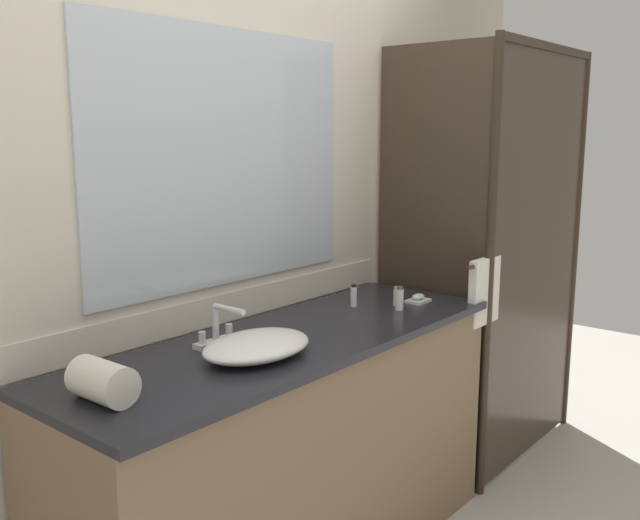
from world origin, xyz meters
name	(u,v)px	position (x,y,z in m)	size (l,w,h in m)	color
wall_back_with_mirror	(222,214)	(0.00, 0.34, 1.30)	(4.40, 0.06, 2.60)	beige
vanity_cabinet	(291,456)	(0.00, 0.01, 0.45)	(1.80, 0.58, 0.90)	brown
shower_enclosure	(505,257)	(1.28, -0.19, 1.02)	(1.20, 0.59, 2.00)	#2D2319
sink_basin	(257,346)	(-0.23, -0.06, 0.93)	(0.39, 0.28, 0.07)	white
faucet	(218,331)	(-0.23, 0.12, 0.95)	(0.17, 0.16, 0.14)	silver
soap_dish	(418,299)	(0.70, -0.07, 0.91)	(0.10, 0.07, 0.04)	silver
amenity_bottle_shampoo	(396,297)	(0.60, -0.03, 0.94)	(0.03, 0.03, 0.08)	silver
amenity_bottle_conditioner	(354,296)	(0.47, 0.09, 0.94)	(0.03, 0.03, 0.09)	silver
amenity_bottle_lotion	(400,299)	(0.55, -0.08, 0.95)	(0.03, 0.03, 0.10)	white
rolled_towel_near_edge	(103,382)	(-0.76, -0.01, 0.96)	(0.11, 0.11, 0.18)	silver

